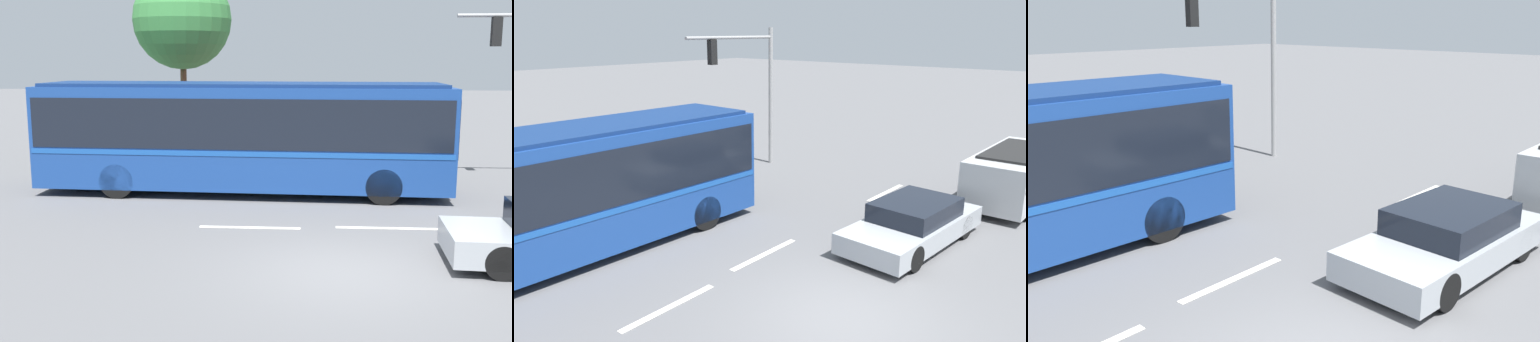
# 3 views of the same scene
# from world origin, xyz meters

# --- Properties ---
(ground_plane) EXTENTS (140.00, 140.00, 0.00)m
(ground_plane) POSITION_xyz_m (0.00, 0.00, 0.00)
(ground_plane) COLOR #5B5B5E
(city_bus) EXTENTS (12.07, 2.98, 3.26)m
(city_bus) POSITION_xyz_m (-2.56, 6.88, 1.86)
(city_bus) COLOR navy
(city_bus) RESTS_ON ground
(flowering_hedge) EXTENTS (6.63, 1.59, 1.40)m
(flowering_hedge) POSITION_xyz_m (-1.54, 11.13, 0.69)
(flowering_hedge) COLOR #286028
(flowering_hedge) RESTS_ON ground
(street_tree_left) EXTENTS (3.81, 3.81, 7.35)m
(street_tree_left) POSITION_xyz_m (-5.44, 12.96, 5.43)
(street_tree_left) COLOR brown
(street_tree_left) RESTS_ON ground
(lane_stripe_mid) EXTENTS (2.40, 0.16, 0.01)m
(lane_stripe_mid) POSITION_xyz_m (-2.02, 2.99, 0.01)
(lane_stripe_mid) COLOR silver
(lane_stripe_mid) RESTS_ON ground
(lane_stripe_far) EXTENTS (2.40, 0.16, 0.01)m
(lane_stripe_far) POSITION_xyz_m (1.21, 3.16, 0.01)
(lane_stripe_far) COLOR silver
(lane_stripe_far) RESTS_ON ground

